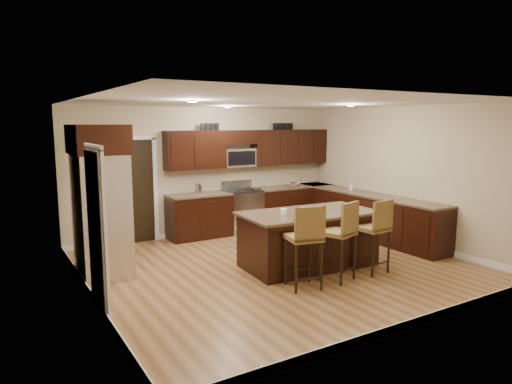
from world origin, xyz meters
TOP-DOWN VIEW (x-y plane):
  - floor at (0.00, 0.00)m, footprint 6.00×6.00m
  - ceiling at (0.00, 0.00)m, footprint 6.00×6.00m
  - wall_back at (0.00, 2.75)m, footprint 6.00×0.00m
  - wall_left at (-3.00, 0.00)m, footprint 0.00×5.50m
  - wall_right at (3.00, 0.00)m, footprint 0.00×5.50m
  - base_cabinets at (1.90, 1.45)m, footprint 4.02×3.96m
  - upper_cabinets at (1.04, 2.58)m, footprint 4.00×0.33m
  - range at (0.68, 2.45)m, footprint 0.76×0.64m
  - microwave at (0.68, 2.60)m, footprint 0.76×0.31m
  - doorway at (-1.65, 2.73)m, footprint 0.85×0.03m
  - pantry_door at (-2.98, -0.30)m, footprint 0.03×0.80m
  - letter_decor at (0.90, 2.58)m, footprint 2.20×0.03m
  - island at (0.43, -0.25)m, footprint 2.31×1.31m
  - stool_left at (-0.28, -1.10)m, footprint 0.55×0.55m
  - stool_mid at (0.40, -1.10)m, footprint 0.58×0.58m
  - stool_right at (1.10, -1.10)m, footprint 0.48×0.48m
  - refrigerator at (-2.62, 1.00)m, footprint 0.79×1.01m
  - floor_mat at (0.31, 1.46)m, footprint 1.10×0.95m
  - fruit_bowl at (2.05, 2.45)m, footprint 0.34×0.34m
  - soap_bottle at (2.70, 1.19)m, footprint 0.09×0.09m
  - canister_tall at (-0.37, 2.45)m, footprint 0.12×0.12m
  - canister_short at (-0.34, 2.45)m, footprint 0.11×0.11m
  - island_jar at (-0.07, -0.25)m, footprint 0.10×0.10m

SIDE VIEW (x-z plane):
  - floor at x=0.00m, z-range 0.00..0.00m
  - floor_mat at x=0.31m, z-range 0.00..0.01m
  - island at x=0.43m, z-range -0.03..0.89m
  - base_cabinets at x=1.90m, z-range 0.00..0.92m
  - range at x=0.68m, z-range -0.08..1.03m
  - stool_right at x=1.10m, z-range 0.15..1.34m
  - stool_mid at x=0.40m, z-range 0.15..1.37m
  - stool_left at x=-0.28m, z-range 0.15..1.38m
  - fruit_bowl at x=2.05m, z-range 0.92..0.99m
  - island_jar at x=-0.07m, z-range 0.92..1.02m
  - canister_short at x=-0.34m, z-range 0.92..1.10m
  - soap_bottle at x=2.70m, z-range 0.92..1.10m
  - pantry_door at x=-2.98m, z-range 0.00..2.04m
  - doorway at x=-1.65m, z-range 0.00..2.06m
  - canister_tall at x=-0.37m, z-range 0.92..1.14m
  - refrigerator at x=-2.62m, z-range 0.03..2.38m
  - wall_back at x=0.00m, z-range -1.65..4.35m
  - wall_left at x=-3.00m, z-range -1.40..4.10m
  - wall_right at x=3.00m, z-range -1.40..4.10m
  - microwave at x=0.68m, z-range 1.42..1.82m
  - upper_cabinets at x=1.04m, z-range 1.44..2.24m
  - letter_decor at x=0.90m, z-range 2.22..2.37m
  - ceiling at x=0.00m, z-range 2.70..2.70m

